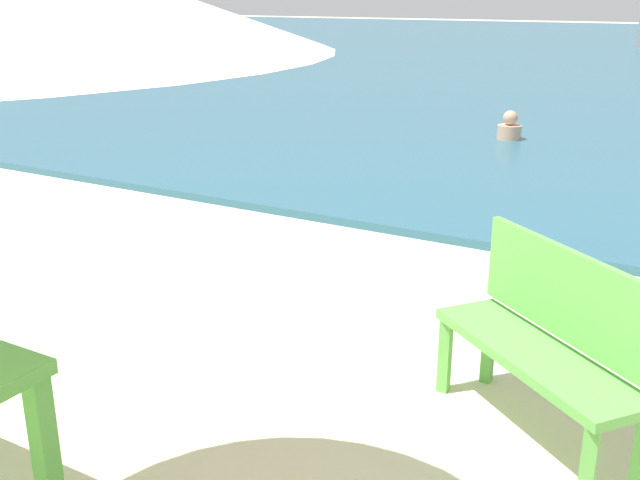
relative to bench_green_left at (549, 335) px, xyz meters
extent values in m
cube|color=#60B24C|center=(-1.54, -1.66, -0.19)|extent=(0.08, 0.08, 0.70)
cube|color=#60B24C|center=(-0.04, -0.05, -0.09)|extent=(1.17, 1.02, 0.05)
cube|color=#60B24C|center=(0.06, 0.07, 0.19)|extent=(0.98, 0.76, 0.44)
cube|color=#60B24C|center=(-0.56, 0.17, -0.33)|extent=(0.06, 0.06, 0.42)
cube|color=#60B24C|center=(0.31, -0.50, -0.33)|extent=(0.06, 0.06, 0.42)
cube|color=#60B24C|center=(-0.39, 0.39, -0.33)|extent=(0.06, 0.06, 0.42)
cube|color=#60B24C|center=(0.48, -0.28, -0.33)|extent=(0.06, 0.06, 0.42)
cylinder|color=tan|center=(-2.25, 7.19, -0.36)|extent=(0.34, 0.34, 0.20)
sphere|color=tan|center=(-2.25, 7.19, -0.16)|extent=(0.21, 0.21, 0.21)
camera|label=1|loc=(0.64, -3.27, 1.53)|focal=41.44mm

